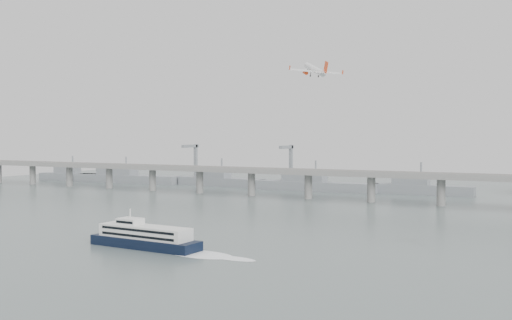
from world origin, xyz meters
The scene contains 5 objects.
ground centered at (0.00, 0.00, 0.00)m, with size 900.00×900.00×0.00m, color #566362.
bridge centered at (-1.15, 200.00, 17.65)m, with size 800.00×22.00×23.90m.
distant_fleet centered at (-155.36, 265.08, 6.22)m, with size 453.00×60.90×40.00m.
ferry centered at (-15.51, -20.33, 4.51)m, with size 88.11×17.93×16.61m.
airliner centered at (21.00, 86.91, 86.01)m, with size 27.47×28.66×12.87m.
Camera 1 is at (148.25, -228.43, 49.19)m, focal length 42.00 mm.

